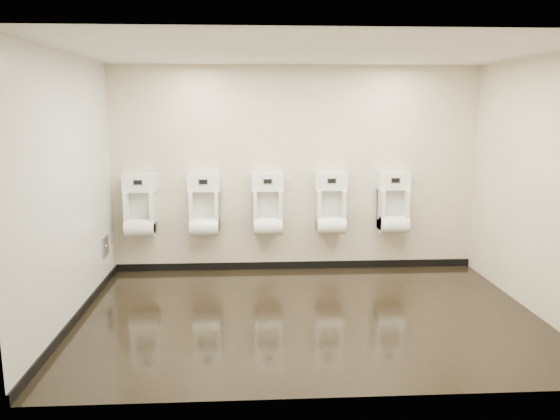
% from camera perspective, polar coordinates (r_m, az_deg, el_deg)
% --- Properties ---
extents(ground, '(5.00, 3.50, 0.00)m').
position_cam_1_polar(ground, '(6.12, 3.00, -10.84)').
color(ground, black).
rests_on(ground, ground).
extents(ceiling, '(5.00, 3.50, 0.00)m').
position_cam_1_polar(ceiling, '(5.72, 3.29, 16.23)').
color(ceiling, silver).
extents(back_wall, '(5.00, 0.02, 2.80)m').
position_cam_1_polar(back_wall, '(7.48, 1.66, 4.21)').
color(back_wall, beige).
rests_on(back_wall, ground).
extents(front_wall, '(5.00, 0.02, 2.80)m').
position_cam_1_polar(front_wall, '(4.05, 5.88, -1.46)').
color(front_wall, beige).
rests_on(front_wall, ground).
extents(left_wall, '(0.02, 3.50, 2.80)m').
position_cam_1_polar(left_wall, '(6.02, -21.26, 1.87)').
color(left_wall, beige).
rests_on(left_wall, ground).
extents(right_wall, '(0.02, 3.50, 2.80)m').
position_cam_1_polar(right_wall, '(6.53, 25.54, 2.20)').
color(right_wall, beige).
rests_on(right_wall, ground).
extents(tile_overlay_left, '(0.01, 3.50, 2.80)m').
position_cam_1_polar(tile_overlay_left, '(6.02, -21.22, 1.88)').
color(tile_overlay_left, silver).
rests_on(tile_overlay_left, ground).
extents(skirting_back, '(5.00, 0.02, 0.10)m').
position_cam_1_polar(skirting_back, '(7.74, 1.61, -5.77)').
color(skirting_back, black).
rests_on(skirting_back, ground).
extents(skirting_left, '(0.02, 3.50, 0.10)m').
position_cam_1_polar(skirting_left, '(6.35, -20.32, -10.25)').
color(skirting_left, black).
rests_on(skirting_left, ground).
extents(access_panel, '(0.04, 0.25, 0.25)m').
position_cam_1_polar(access_panel, '(7.31, -17.80, -3.63)').
color(access_panel, '#9E9EA3').
rests_on(access_panel, left_wall).
extents(urinal_0, '(0.44, 0.33, 0.83)m').
position_cam_1_polar(urinal_0, '(7.53, -14.42, 0.05)').
color(urinal_0, white).
rests_on(urinal_0, back_wall).
extents(urinal_1, '(0.44, 0.33, 0.83)m').
position_cam_1_polar(urinal_1, '(7.41, -7.93, 0.12)').
color(urinal_1, white).
rests_on(urinal_1, back_wall).
extents(urinal_2, '(0.44, 0.33, 0.83)m').
position_cam_1_polar(urinal_2, '(7.39, -1.30, 0.19)').
color(urinal_2, white).
rests_on(urinal_2, back_wall).
extents(urinal_3, '(0.44, 0.33, 0.83)m').
position_cam_1_polar(urinal_3, '(7.47, 5.31, 0.26)').
color(urinal_3, white).
rests_on(urinal_3, back_wall).
extents(urinal_4, '(0.44, 0.33, 0.83)m').
position_cam_1_polar(urinal_4, '(7.65, 11.76, 0.32)').
color(urinal_4, white).
rests_on(urinal_4, back_wall).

